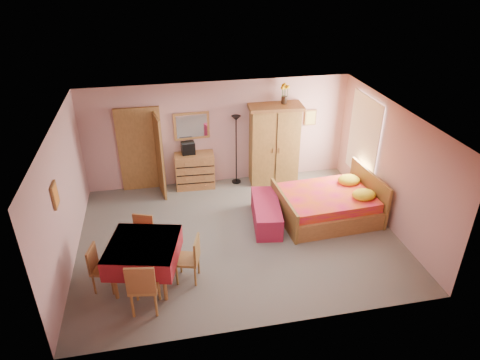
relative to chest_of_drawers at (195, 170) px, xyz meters
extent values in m
plane|color=slate|center=(0.65, -2.27, -0.45)|extent=(6.50, 6.50, 0.00)
plane|color=brown|center=(0.65, -2.27, 2.15)|extent=(6.50, 6.50, 0.00)
cube|color=tan|center=(0.65, 0.23, 0.85)|extent=(6.50, 0.10, 2.60)
cube|color=tan|center=(0.65, -4.77, 0.85)|extent=(6.50, 0.10, 2.60)
cube|color=tan|center=(-2.60, -2.27, 0.85)|extent=(0.10, 5.00, 2.60)
cube|color=tan|center=(3.90, -2.27, 0.85)|extent=(0.10, 5.00, 2.60)
cube|color=#9E6B35|center=(-1.25, 0.20, 0.58)|extent=(1.06, 0.12, 2.15)
cube|color=white|center=(3.86, -1.07, 1.00)|extent=(0.08, 1.40, 1.95)
cube|color=orange|center=(-2.57, -2.87, 1.25)|extent=(0.04, 0.32, 0.42)
cube|color=#D8BF59|center=(3.00, 0.20, 1.10)|extent=(0.30, 0.04, 0.40)
cube|color=#A66A38|center=(0.00, 0.00, 0.00)|extent=(0.97, 0.52, 0.90)
cube|color=white|center=(0.00, 0.21, 1.10)|extent=(0.86, 0.10, 0.68)
cube|color=black|center=(-0.13, 0.05, 0.60)|extent=(0.33, 0.26, 0.30)
cube|color=black|center=(1.05, 0.02, 0.45)|extent=(0.27, 0.27, 1.79)
cube|color=olive|center=(1.99, -0.07, 0.57)|extent=(1.34, 0.75, 2.03)
cube|color=yellow|center=(2.22, -0.01, 1.83)|extent=(0.21, 0.21, 0.49)
cube|color=#D4144B|center=(2.70, -1.95, 0.04)|extent=(2.20, 1.77, 0.98)
cube|color=maroon|center=(1.34, -1.92, -0.20)|extent=(0.76, 1.55, 0.49)
cube|color=maroon|center=(-1.24, -3.34, -0.02)|extent=(1.42, 1.42, 0.86)
cube|color=#AF783B|center=(-1.24, -3.99, 0.06)|extent=(0.53, 0.53, 1.02)
cube|color=olive|center=(-1.30, -2.64, -0.01)|extent=(0.52, 0.52, 0.88)
cube|color=#9E6435|center=(-1.93, -3.36, -0.02)|extent=(0.48, 0.48, 0.87)
cube|color=olive|center=(-0.50, -3.41, 0.00)|extent=(0.51, 0.51, 0.90)
camera|label=1|loc=(-0.76, -9.47, 4.85)|focal=32.00mm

